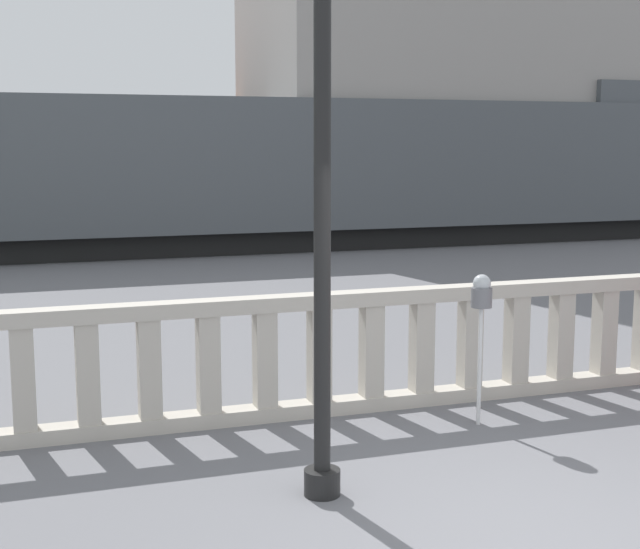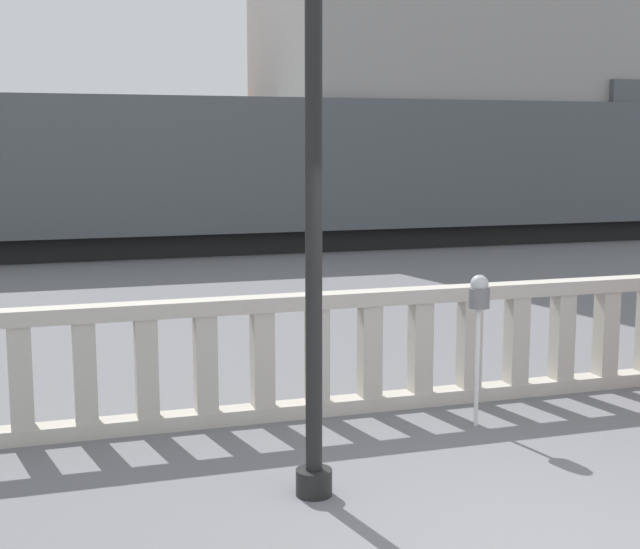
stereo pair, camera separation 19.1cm
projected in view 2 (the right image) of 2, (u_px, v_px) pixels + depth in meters
The scene contains 5 objects.
balustrade at pixel (370, 351), 8.80m from camera, with size 14.91×0.24×1.20m.
lamppost at pixel (313, 2), 6.20m from camera, with size 0.35×0.35×6.19m.
parking_meter at pixel (479, 302), 8.21m from camera, with size 0.20×0.20×1.44m.
train_near at pixel (168, 173), 21.34m from camera, with size 29.25×3.05×4.27m.
train_far at pixel (281, 163), 27.95m from camera, with size 18.82×2.90×4.37m.
Camera 2 is at (-3.07, -4.69, 2.64)m, focal length 50.00 mm.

